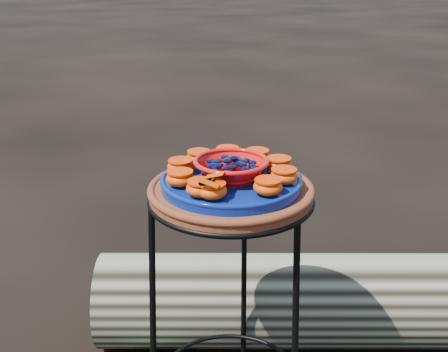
% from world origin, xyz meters
% --- Properties ---
extents(plant_stand, '(0.44, 0.44, 0.70)m').
position_xyz_m(plant_stand, '(0.00, 0.00, 0.35)').
color(plant_stand, black).
rests_on(plant_stand, ground).
extents(terracotta_saucer, '(0.39, 0.39, 0.03)m').
position_xyz_m(terracotta_saucer, '(0.00, 0.00, 0.72)').
color(terracotta_saucer, '#511D14').
rests_on(terracotta_saucer, plant_stand).
extents(cobalt_plate, '(0.34, 0.34, 0.02)m').
position_xyz_m(cobalt_plate, '(0.00, 0.00, 0.74)').
color(cobalt_plate, '#00115F').
rests_on(cobalt_plate, terracotta_saucer).
extents(red_bowl, '(0.17, 0.17, 0.05)m').
position_xyz_m(red_bowl, '(0.00, 0.00, 0.78)').
color(red_bowl, red).
rests_on(red_bowl, cobalt_plate).
extents(glass_gems, '(0.13, 0.13, 0.02)m').
position_xyz_m(glass_gems, '(0.00, 0.00, 0.81)').
color(glass_gems, black).
rests_on(glass_gems, red_bowl).
extents(orange_half_0, '(0.07, 0.07, 0.04)m').
position_xyz_m(orange_half_0, '(-0.02, -0.13, 0.77)').
color(orange_half_0, '#D14200').
rests_on(orange_half_0, cobalt_plate).
extents(orange_half_1, '(0.07, 0.07, 0.04)m').
position_xyz_m(orange_half_1, '(0.10, -0.08, 0.77)').
color(orange_half_1, '#D14200').
rests_on(orange_half_1, cobalt_plate).
extents(orange_half_2, '(0.07, 0.07, 0.04)m').
position_xyz_m(orange_half_2, '(0.13, -0.01, 0.77)').
color(orange_half_2, '#D14200').
rests_on(orange_half_2, cobalt_plate).
extents(orange_half_3, '(0.07, 0.07, 0.04)m').
position_xyz_m(orange_half_3, '(0.11, 0.07, 0.77)').
color(orange_half_3, '#D14200').
rests_on(orange_half_3, cobalt_plate).
extents(orange_half_4, '(0.07, 0.07, 0.04)m').
position_xyz_m(orange_half_4, '(0.04, 0.12, 0.77)').
color(orange_half_4, '#D14200').
rests_on(orange_half_4, cobalt_plate).
extents(orange_half_5, '(0.07, 0.07, 0.04)m').
position_xyz_m(orange_half_5, '(-0.03, 0.12, 0.77)').
color(orange_half_5, '#D14200').
rests_on(orange_half_5, cobalt_plate).
extents(orange_half_6, '(0.07, 0.07, 0.04)m').
position_xyz_m(orange_half_6, '(-0.10, 0.08, 0.77)').
color(orange_half_6, '#D14200').
rests_on(orange_half_6, cobalt_plate).
extents(orange_half_7, '(0.07, 0.07, 0.04)m').
position_xyz_m(orange_half_7, '(-0.13, 0.01, 0.77)').
color(orange_half_7, '#D14200').
rests_on(orange_half_7, cobalt_plate).
extents(orange_half_8, '(0.07, 0.07, 0.04)m').
position_xyz_m(orange_half_8, '(-0.11, -0.07, 0.77)').
color(orange_half_8, '#D14200').
rests_on(orange_half_8, cobalt_plate).
extents(orange_half_9, '(0.07, 0.07, 0.04)m').
position_xyz_m(orange_half_9, '(-0.04, -0.12, 0.77)').
color(orange_half_9, '#D14200').
rests_on(orange_half_9, cobalt_plate).
extents(butterfly, '(0.09, 0.06, 0.02)m').
position_xyz_m(butterfly, '(-0.02, -0.13, 0.80)').
color(butterfly, '#BF3400').
rests_on(butterfly, orange_half_0).
extents(driftwood_log, '(1.76, 0.78, 0.32)m').
position_xyz_m(driftwood_log, '(0.33, 0.46, 0.16)').
color(driftwood_log, black).
rests_on(driftwood_log, ground).
extents(foliage_back, '(0.27, 0.27, 0.13)m').
position_xyz_m(foliage_back, '(-0.19, 0.46, 0.07)').
color(foliage_back, '#254D1C').
rests_on(foliage_back, ground).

